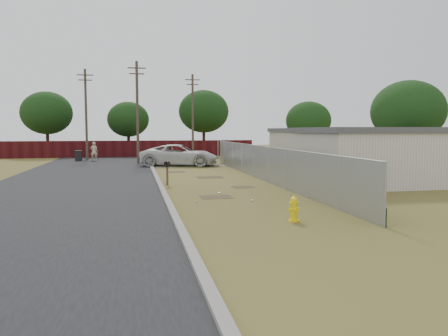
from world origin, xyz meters
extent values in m
plane|color=olive|center=(0.00, 0.00, 0.00)|extent=(120.00, 120.00, 0.00)
cube|color=black|center=(-7.50, 8.00, 0.01)|extent=(9.00, 60.00, 0.02)
cube|color=gray|center=(-3.00, 8.00, 0.06)|extent=(0.25, 60.00, 0.12)
cube|color=gray|center=(0.00, 11.50, 0.01)|extent=(6.20, 1.00, 0.03)
cylinder|color=#919499|center=(3.10, -12.00, 1.00)|extent=(0.06, 0.06, 2.00)
cylinder|color=#919499|center=(3.10, -9.00, 1.00)|extent=(0.06, 0.06, 2.00)
cylinder|color=#919499|center=(3.10, -6.00, 1.00)|extent=(0.06, 0.06, 2.00)
cylinder|color=#919499|center=(3.10, -3.00, 1.00)|extent=(0.06, 0.06, 2.00)
cylinder|color=#919499|center=(3.10, 0.00, 1.00)|extent=(0.06, 0.06, 2.00)
cylinder|color=#919499|center=(3.10, 3.00, 1.00)|extent=(0.06, 0.06, 2.00)
cylinder|color=#919499|center=(3.10, 6.00, 1.00)|extent=(0.06, 0.06, 2.00)
cylinder|color=#919499|center=(3.10, 9.00, 1.00)|extent=(0.06, 0.06, 2.00)
cylinder|color=#919499|center=(3.10, 12.00, 1.00)|extent=(0.06, 0.06, 2.00)
cylinder|color=#919499|center=(3.10, 15.00, 1.00)|extent=(0.06, 0.06, 2.00)
cylinder|color=#919499|center=(3.10, 1.00, 2.00)|extent=(0.04, 26.00, 0.04)
cube|color=gray|center=(3.10, 1.00, 1.00)|extent=(0.01, 26.00, 2.00)
cube|color=black|center=(3.16, 1.00, 0.30)|extent=(0.03, 26.00, 0.60)
cube|color=#430E11|center=(-6.00, 25.00, 0.90)|extent=(30.00, 0.12, 1.80)
cylinder|color=#4D3E33|center=(-4.00, 16.00, 4.50)|extent=(0.24, 0.24, 9.00)
cube|color=#4D3E33|center=(-4.00, 16.00, 8.40)|extent=(1.60, 0.10, 0.10)
cube|color=#4D3E33|center=(-4.00, 16.00, 7.90)|extent=(1.30, 0.10, 0.10)
cylinder|color=#4D3E33|center=(-9.00, 22.00, 4.50)|extent=(0.24, 0.24, 9.00)
cube|color=#4D3E33|center=(-9.00, 22.00, 8.40)|extent=(1.60, 0.10, 0.10)
cube|color=#4D3E33|center=(-9.00, 22.00, 7.90)|extent=(1.30, 0.10, 0.10)
cylinder|color=#4D3E33|center=(2.00, 24.00, 4.50)|extent=(0.24, 0.24, 9.00)
cube|color=#4D3E33|center=(2.00, 24.00, 8.40)|extent=(1.60, 0.10, 0.10)
cube|color=#4D3E33|center=(2.00, 24.00, 7.90)|extent=(1.30, 0.10, 0.10)
cube|color=beige|center=(9.00, -2.00, 1.40)|extent=(8.00, 6.00, 2.80)
cube|color=#49494E|center=(9.00, -2.00, 2.95)|extent=(8.32, 6.24, 0.30)
cube|color=beige|center=(10.50, 9.00, 1.40)|extent=(7.00, 6.00, 2.80)
cube|color=#49494E|center=(10.50, 9.00, 2.95)|extent=(7.28, 6.24, 0.30)
cylinder|color=#322216|center=(-14.00, 29.00, 1.65)|extent=(0.36, 0.36, 3.30)
ellipsoid|color=black|center=(-14.00, 29.00, 4.88)|extent=(5.70, 5.70, 4.84)
cylinder|color=#322216|center=(-5.00, 30.00, 1.43)|extent=(0.36, 0.36, 2.86)
ellipsoid|color=black|center=(-5.00, 30.00, 4.23)|extent=(4.94, 4.94, 4.20)
cylinder|color=#322216|center=(4.00, 29.00, 1.76)|extent=(0.36, 0.36, 3.52)
ellipsoid|color=black|center=(4.00, 29.00, 5.20)|extent=(6.08, 6.08, 5.17)
cylinder|color=#322216|center=(13.00, 18.00, 1.32)|extent=(0.36, 0.36, 2.64)
ellipsoid|color=black|center=(13.00, 18.00, 3.90)|extent=(4.56, 4.56, 3.88)
cylinder|color=#322216|center=(14.00, 3.00, 1.43)|extent=(0.36, 0.36, 2.86)
ellipsoid|color=black|center=(14.00, 3.00, 4.23)|extent=(4.94, 4.94, 4.20)
cylinder|color=yellow|center=(0.73, -10.59, 0.03)|extent=(0.38, 0.38, 0.06)
cylinder|color=yellow|center=(0.73, -10.59, 0.33)|extent=(0.27, 0.27, 0.58)
cylinder|color=yellow|center=(0.73, -10.59, 0.62)|extent=(0.35, 0.35, 0.05)
sphere|color=yellow|center=(0.73, -10.59, 0.70)|extent=(0.26, 0.26, 0.23)
cylinder|color=yellow|center=(0.73, -10.59, 0.82)|extent=(0.04, 0.04, 0.06)
cylinder|color=yellow|center=(0.59, -10.60, 0.40)|extent=(0.11, 0.12, 0.11)
cylinder|color=yellow|center=(0.87, -10.57, 0.40)|extent=(0.11, 0.12, 0.11)
cylinder|color=yellow|center=(0.75, -10.72, 0.40)|extent=(0.15, 0.14, 0.14)
cube|color=brown|center=(-2.60, -0.36, 0.53)|extent=(0.12, 0.12, 1.07)
cube|color=black|center=(-2.60, -0.36, 1.10)|extent=(0.37, 0.55, 0.19)
cylinder|color=black|center=(-2.60, -0.36, 1.20)|extent=(0.37, 0.55, 0.19)
cube|color=#A11D0B|center=(-2.70, -0.62, 1.10)|extent=(0.04, 0.05, 0.11)
imported|color=silver|center=(-0.67, 12.13, 0.89)|extent=(6.89, 4.30, 1.78)
imported|color=#C1B38D|center=(-8.12, 19.58, 0.92)|extent=(0.67, 0.45, 1.83)
cube|color=black|center=(-9.58, 19.82, 0.47)|extent=(0.59, 0.59, 0.94)
cube|color=black|center=(-9.58, 19.82, 0.96)|extent=(0.65, 0.65, 0.08)
cylinder|color=black|center=(-9.28, 19.52, 0.10)|extent=(0.05, 0.20, 0.20)
cylinder|color=silver|center=(0.47, -6.43, 0.04)|extent=(0.12, 0.12, 0.07)
cylinder|color=#B7B7BC|center=(-0.49, -4.09, 0.04)|extent=(0.12, 0.11, 0.07)
cylinder|color=silver|center=(0.65, -1.58, 0.04)|extent=(0.10, 0.07, 0.07)
cylinder|color=#B7B7BC|center=(-1.88, -6.31, 0.04)|extent=(0.08, 0.10, 0.07)
camera|label=1|loc=(-4.28, -23.78, 2.96)|focal=35.00mm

